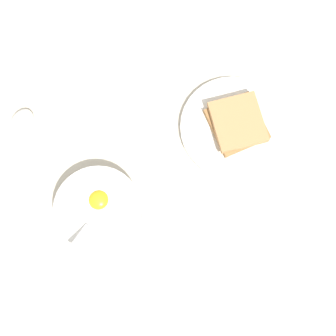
{
  "coord_description": "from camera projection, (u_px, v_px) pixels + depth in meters",
  "views": [
    {
      "loc": [
        -0.02,
        -0.2,
        0.89
      ],
      "look_at": [
        0.05,
        -0.03,
        0.02
      ],
      "focal_mm": 50.0,
      "sensor_mm": 36.0,
      "label": 1
    }
  ],
  "objects": [
    {
      "name": "ground_plane",
      "position": [
        138.0,
        166.0,
        0.91
      ],
      "size": [
        3.0,
        3.0,
        0.0
      ],
      "primitive_type": "plane",
      "color": "beige"
    },
    {
      "name": "egg_bowl",
      "position": [
        99.0,
        210.0,
        0.87
      ],
      "size": [
        0.16,
        0.16,
        0.07
      ],
      "color": "white",
      "rests_on": "ground_plane"
    },
    {
      "name": "toast_plate",
      "position": [
        234.0,
        128.0,
        0.92
      ],
      "size": [
        0.21,
        0.21,
        0.02
      ],
      "color": "white",
      "rests_on": "ground_plane"
    },
    {
      "name": "toast_sandwich",
      "position": [
        237.0,
        123.0,
        0.9
      ],
      "size": [
        0.11,
        0.11,
        0.03
      ],
      "color": "#9E7042",
      "rests_on": "toast_plate"
    },
    {
      "name": "soup_spoon",
      "position": [
        18.0,
        128.0,
        0.91
      ],
      "size": [
        0.13,
        0.11,
        0.03
      ],
      "color": "white",
      "rests_on": "ground_plane"
    }
  ]
}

